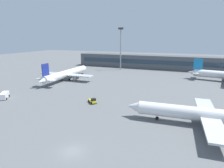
# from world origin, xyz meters

# --- Properties ---
(ground_plane) EXTENTS (400.00, 400.00, 0.00)m
(ground_plane) POSITION_xyz_m (0.00, 40.00, 0.00)
(ground_plane) COLOR slate
(terminal_building) EXTENTS (112.31, 12.13, 9.00)m
(terminal_building) POSITION_xyz_m (0.00, 103.68, 4.50)
(terminal_building) COLOR #4C5156
(terminal_building) RESTS_ON ground_plane
(airplane_near) EXTENTS (37.82, 26.38, 9.34)m
(airplane_near) POSITION_xyz_m (23.29, 20.48, 2.85)
(airplane_near) COLOR white
(airplane_near) RESTS_ON ground_plane
(airplane_mid) EXTENTS (28.18, 40.54, 10.02)m
(airplane_mid) POSITION_xyz_m (-36.81, 51.87, 3.06)
(airplane_mid) COLOR white
(airplane_mid) RESTS_ON ground_plane
(baggage_tug_yellow) EXTENTS (3.72, 3.47, 1.75)m
(baggage_tug_yellow) POSITION_xyz_m (-8.75, 25.11, 0.80)
(baggage_tug_yellow) COLOR yellow
(baggage_tug_yellow) RESTS_ON ground_plane
(service_van_white) EXTENTS (4.68, 5.38, 2.08)m
(service_van_white) POSITION_xyz_m (-39.40, 17.99, 1.11)
(service_van_white) COLOR white
(service_van_white) RESTS_ON ground_plane
(floodlight_tower_west) EXTENTS (3.20, 0.80, 26.74)m
(floodlight_tower_west) POSITION_xyz_m (-21.67, 89.72, 15.41)
(floodlight_tower_west) COLOR gray
(floodlight_tower_west) RESTS_ON ground_plane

